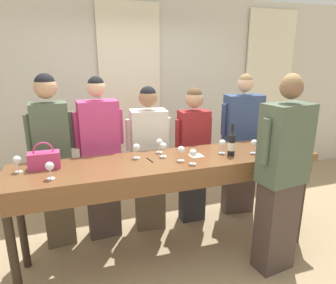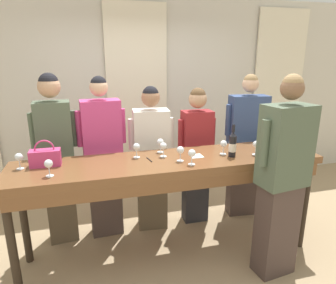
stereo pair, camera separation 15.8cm
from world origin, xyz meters
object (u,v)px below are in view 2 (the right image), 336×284
(guest_striped_shirt, at_px, (196,153))
(wine_bottle, at_px, (233,145))
(wine_glass_center_left, at_px, (180,151))
(guest_cream_sweater, at_px, (152,159))
(wine_glass_front_left, at_px, (49,164))
(wine_glass_near_host, at_px, (136,147))
(wine_glass_front_mid, at_px, (160,143))
(wine_glass_back_mid, at_px, (274,134))
(handbag, at_px, (45,157))
(wine_glass_front_right, at_px, (163,147))
(wine_glass_back_right, at_px, (192,154))
(guest_olive_jacket, at_px, (57,157))
(wine_glass_back_left, at_px, (224,144))
(tasting_bar, at_px, (170,170))
(host_pouring, at_px, (282,180))
(wine_glass_center_mid, at_px, (19,158))
(guest_navy_coat, at_px, (246,146))
(wine_glass_center_right, at_px, (256,145))

(guest_striped_shirt, bearing_deg, wine_bottle, -79.61)
(wine_glass_center_left, xyz_separation_m, guest_cream_sweater, (-0.14, 0.65, -0.29))
(wine_glass_front_left, relative_size, wine_glass_near_host, 1.00)
(wine_glass_front_mid, xyz_separation_m, wine_glass_back_mid, (1.31, 0.00, -0.00))
(handbag, distance_m, guest_striped_shirt, 1.68)
(wine_glass_front_right, bearing_deg, guest_striped_shirt, 42.61)
(wine_bottle, distance_m, wine_glass_back_right, 0.47)
(handbag, distance_m, guest_olive_jacket, 0.47)
(handbag, distance_m, wine_glass_back_left, 1.67)
(wine_glass_front_mid, relative_size, wine_glass_front_right, 1.00)
(handbag, xyz_separation_m, guest_cream_sweater, (1.06, 0.45, -0.26))
(wine_bottle, bearing_deg, guest_olive_jacket, 158.65)
(wine_glass_near_host, height_order, guest_cream_sweater, guest_cream_sweater)
(tasting_bar, relative_size, host_pouring, 1.59)
(wine_glass_center_mid, distance_m, guest_navy_coat, 2.51)
(wine_glass_back_mid, bearing_deg, wine_glass_back_right, -159.43)
(wine_glass_front_left, bearing_deg, wine_glass_center_mid, 137.60)
(wine_glass_back_mid, xyz_separation_m, wine_glass_near_host, (-1.57, -0.10, 0.00))
(handbag, bearing_deg, wine_glass_center_mid, -172.34)
(tasting_bar, height_order, wine_glass_back_left, wine_glass_back_left)
(wine_glass_front_mid, distance_m, wine_glass_back_left, 0.63)
(handbag, xyz_separation_m, guest_olive_jacket, (0.05, 0.45, -0.15))
(wine_glass_center_mid, height_order, guest_navy_coat, guest_navy_coat)
(tasting_bar, height_order, wine_glass_center_mid, wine_glass_center_mid)
(handbag, distance_m, wine_glass_front_mid, 1.08)
(wine_glass_near_host, bearing_deg, wine_bottle, -13.33)
(wine_glass_front_left, relative_size, wine_glass_back_left, 1.00)
(wine_glass_front_right, height_order, wine_glass_center_right, same)
(wine_glass_back_mid, bearing_deg, wine_glass_near_host, -176.39)
(wine_glass_back_left, distance_m, guest_cream_sweater, 0.88)
(host_pouring, bearing_deg, wine_glass_front_right, 146.89)
(wine_glass_center_right, bearing_deg, guest_navy_coat, 67.09)
(wine_bottle, bearing_deg, handbag, 173.12)
(handbag, height_order, guest_striped_shirt, guest_striped_shirt)
(wine_glass_center_right, relative_size, guest_cream_sweater, 0.09)
(wine_glass_center_mid, bearing_deg, host_pouring, -15.45)
(wine_bottle, relative_size, host_pouring, 0.17)
(wine_bottle, relative_size, wine_glass_back_left, 2.22)
(wine_glass_center_mid, relative_size, wine_glass_near_host, 1.00)
(wine_bottle, bearing_deg, wine_glass_back_left, 121.87)
(wine_glass_back_right, bearing_deg, wine_glass_center_left, 121.22)
(wine_glass_near_host, height_order, guest_navy_coat, guest_navy_coat)
(wine_glass_near_host, xyz_separation_m, host_pouring, (1.17, -0.64, -0.20))
(wine_glass_front_right, height_order, guest_navy_coat, guest_navy_coat)
(wine_bottle, bearing_deg, host_pouring, -57.62)
(guest_olive_jacket, bearing_deg, wine_glass_back_mid, -8.28)
(wine_glass_center_right, bearing_deg, wine_glass_center_left, 178.31)
(wine_glass_center_right, bearing_deg, wine_glass_front_left, -178.65)
(wine_glass_front_left, distance_m, guest_navy_coat, 2.32)
(handbag, xyz_separation_m, wine_glass_front_left, (0.06, -0.27, 0.02))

